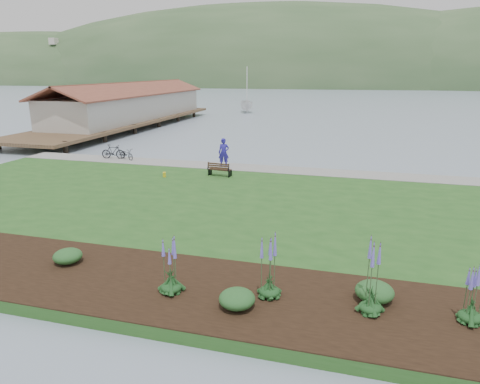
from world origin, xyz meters
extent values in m
plane|color=gray|center=(0.00, 0.00, 0.00)|extent=(600.00, 600.00, 0.00)
cube|color=#214E1B|center=(0.00, -2.00, 0.20)|extent=(34.00, 20.00, 0.40)
cube|color=gray|center=(0.00, 6.90, 0.42)|extent=(34.00, 2.20, 0.03)
cube|color=black|center=(3.00, -9.80, 0.42)|extent=(24.00, 4.40, 0.04)
cube|color=#4C3826|center=(-20.00, 26.00, 0.85)|extent=(8.00, 36.00, 0.30)
cube|color=#B2ADA3|center=(-20.00, 28.00, 2.50)|extent=(6.40, 28.00, 3.00)
cube|color=black|center=(-0.77, 4.26, 0.80)|extent=(1.48, 0.66, 0.04)
cube|color=black|center=(-0.80, 4.00, 1.07)|extent=(1.44, 0.29, 0.45)
cube|color=black|center=(-1.47, 4.34, 0.60)|extent=(0.11, 0.50, 0.40)
cube|color=black|center=(-0.07, 4.19, 0.60)|extent=(0.11, 0.50, 0.40)
imported|color=#29219A|center=(-1.28, 6.70, 1.57)|extent=(0.96, 0.76, 2.35)
imported|color=black|center=(-9.05, 7.20, 0.82)|extent=(1.21, 1.67, 0.83)
imported|color=black|center=(-10.16, 7.20, 0.94)|extent=(0.81, 1.86, 1.08)
imported|color=silver|center=(-10.56, 48.83, 0.00)|extent=(11.21, 11.31, 23.40)
cube|color=gold|center=(-4.04, 3.04, 0.55)|extent=(0.27, 0.32, 0.30)
ellipsoid|color=#153B19|center=(2.40, -10.24, 0.59)|extent=(0.62, 0.62, 0.31)
cone|color=#584DB3|center=(2.40, -10.24, 1.57)|extent=(0.36, 0.36, 1.64)
ellipsoid|color=#153B19|center=(5.29, -9.71, 0.59)|extent=(0.62, 0.62, 0.31)
cone|color=#584DB3|center=(5.29, -9.71, 1.73)|extent=(0.36, 0.36, 1.96)
ellipsoid|color=#153B19|center=(8.15, -9.82, 0.59)|extent=(0.62, 0.62, 0.31)
cone|color=#584DB3|center=(8.15, -9.82, 1.77)|extent=(0.32, 0.32, 2.04)
ellipsoid|color=#153B19|center=(10.69, -9.59, 0.59)|extent=(0.62, 0.62, 0.31)
cone|color=#584DB3|center=(10.69, -9.59, 1.54)|extent=(0.40, 0.40, 1.59)
ellipsoid|color=#1E4C21|center=(-1.90, -9.30, 0.68)|extent=(0.98, 0.98, 0.49)
ellipsoid|color=#1E4C21|center=(4.54, -10.52, 0.70)|extent=(1.03, 1.03, 0.52)
ellipsoid|color=#1E4C21|center=(8.27, -9.11, 0.72)|extent=(1.11, 1.11, 0.56)
camera|label=1|loc=(7.46, -20.81, 6.90)|focal=32.00mm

